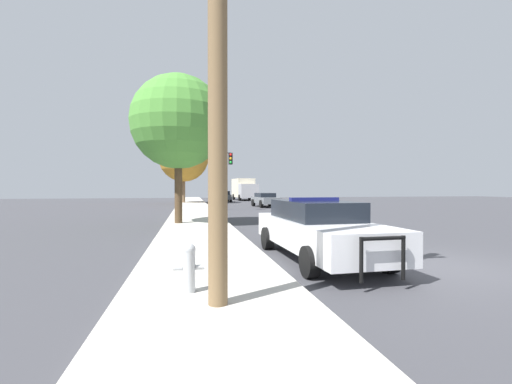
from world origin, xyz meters
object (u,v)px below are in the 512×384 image
(traffic_light, at_px, (203,167))
(tree_sidewalk_far, at_px, (184,157))
(police_car, at_px, (317,228))
(car_background_distant, at_px, (223,196))
(box_truck, at_px, (244,189))
(tree_sidewalk_near, at_px, (178,122))
(fire_hydrant, at_px, (189,266))
(car_background_oncoming, at_px, (265,199))

(traffic_light, bearing_deg, tree_sidewalk_far, 97.19)
(police_car, height_order, car_background_distant, police_car)
(police_car, relative_size, traffic_light, 1.21)
(box_truck, bearing_deg, car_background_distant, 51.75)
(traffic_light, bearing_deg, police_car, -83.55)
(tree_sidewalk_far, height_order, tree_sidewalk_near, tree_sidewalk_far)
(tree_sidewalk_near, bearing_deg, tree_sidewalk_far, 90.14)
(police_car, xyz_separation_m, car_background_distant, (1.16, 35.72, -0.04))
(police_car, relative_size, tree_sidewalk_near, 0.78)
(fire_hydrant, bearing_deg, traffic_light, 86.91)
(traffic_light, xyz_separation_m, box_truck, (6.80, 22.51, -1.71))
(fire_hydrant, bearing_deg, police_car, 39.32)
(fire_hydrant, relative_size, tree_sidewalk_near, 0.11)
(police_car, distance_m, fire_hydrant, 4.13)
(traffic_light, relative_size, box_truck, 0.60)
(box_truck, height_order, tree_sidewalk_near, tree_sidewalk_near)
(traffic_light, distance_m, box_truck, 23.57)
(tree_sidewalk_far, relative_size, tree_sidewalk_near, 1.14)
(fire_hydrant, xyz_separation_m, car_background_oncoming, (7.11, 25.79, 0.17))
(traffic_light, xyz_separation_m, tree_sidewalk_far, (-1.65, 13.10, 1.89))
(box_truck, bearing_deg, tree_sidewalk_near, 72.46)
(box_truck, bearing_deg, car_background_oncoming, 84.34)
(tree_sidewalk_far, bearing_deg, car_background_oncoming, -47.01)
(police_car, bearing_deg, car_background_oncoming, -101.38)
(car_background_distant, xyz_separation_m, tree_sidewalk_near, (-4.82, -27.30, 4.16))
(traffic_light, bearing_deg, tree_sidewalk_near, -99.20)
(tree_sidewalk_near, bearing_deg, fire_hydrant, -87.56)
(car_background_oncoming, xyz_separation_m, tree_sidewalk_near, (-7.58, -14.77, 4.18))
(traffic_light, bearing_deg, car_background_distant, 79.53)
(car_background_distant, relative_size, box_truck, 0.58)
(car_background_distant, xyz_separation_m, box_truck, (3.58, 5.06, 0.93))
(tree_sidewalk_near, bearing_deg, car_background_distant, 79.99)
(police_car, xyz_separation_m, car_background_oncoming, (3.92, 23.18, -0.06))
(fire_hydrant, distance_m, box_truck, 44.12)
(car_background_oncoming, bearing_deg, police_car, 76.25)
(fire_hydrant, distance_m, tree_sidewalk_near, 11.86)
(traffic_light, height_order, car_background_oncoming, traffic_light)
(box_truck, relative_size, tree_sidewalk_far, 0.95)
(car_background_distant, height_order, tree_sidewalk_far, tree_sidewalk_far)
(fire_hydrant, relative_size, box_truck, 0.10)
(police_car, distance_m, car_background_oncoming, 23.51)
(car_background_oncoming, distance_m, car_background_distant, 12.84)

